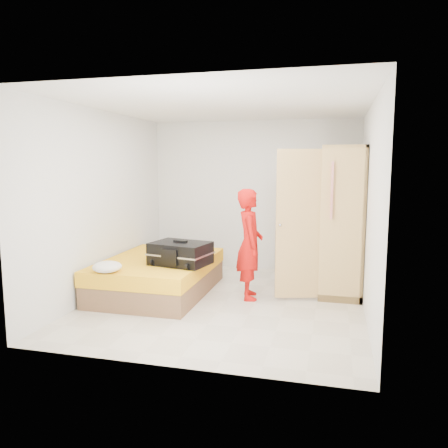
% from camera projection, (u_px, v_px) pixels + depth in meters
% --- Properties ---
extents(room, '(4.00, 4.02, 2.60)m').
position_uv_depth(room, '(226.00, 206.00, 5.75)').
color(room, beige).
rests_on(room, ground).
extents(bed, '(1.42, 2.02, 0.50)m').
position_uv_depth(bed, '(159.00, 275.00, 6.32)').
color(bed, brown).
rests_on(bed, ground).
extents(wardrobe, '(1.16, 1.33, 2.10)m').
position_uv_depth(wardrobe, '(338.00, 224.00, 6.25)').
color(wardrobe, tan).
rests_on(wardrobe, ground).
extents(person, '(0.50, 0.63, 1.52)m').
position_uv_depth(person, '(250.00, 244.00, 6.00)').
color(person, red).
rests_on(person, ground).
extents(suitcase, '(0.87, 0.70, 0.33)m').
position_uv_depth(suitcase, '(180.00, 253.00, 5.93)').
color(suitcase, black).
rests_on(suitcase, bed).
extents(round_cushion, '(0.37, 0.37, 0.14)m').
position_uv_depth(round_cushion, '(107.00, 267.00, 5.49)').
color(round_cushion, white).
rests_on(round_cushion, bed).
extents(pillow, '(0.63, 0.42, 0.10)m').
position_uv_depth(pillow, '(183.00, 245.00, 7.08)').
color(pillow, white).
rests_on(pillow, bed).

